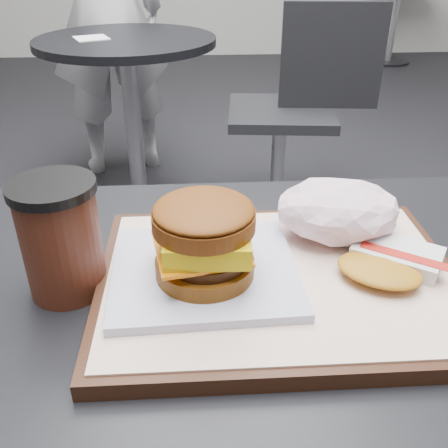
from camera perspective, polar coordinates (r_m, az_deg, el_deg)
customer_table at (r=0.65m, az=6.55°, el=-22.33°), size 0.80×0.60×0.77m
serving_tray at (r=0.54m, az=6.30°, el=-6.45°), size 0.38×0.28×0.02m
breakfast_sandwich at (r=0.50m, az=-2.21°, el=-2.67°), size 0.20×0.18×0.09m
hash_brown at (r=0.55m, az=18.35°, el=-4.10°), size 0.14×0.13×0.02m
crumpled_wrapper at (r=0.59m, az=12.96°, el=1.52°), size 0.14×0.11×0.06m
coffee_cup at (r=0.53m, az=-18.12°, el=-1.57°), size 0.09×0.09×0.12m
neighbor_table at (r=2.12m, az=-10.68°, el=14.91°), size 0.70×0.70×0.75m
napkin at (r=2.08m, az=-14.93°, el=19.85°), size 0.16×0.16×0.00m
neighbor_chair at (r=2.10m, az=8.45°, el=13.80°), size 0.62×0.46×0.88m
patron at (r=2.59m, az=-13.44°, el=22.78°), size 0.66×0.53×1.58m
bg_table_far at (r=5.27m, az=19.20°, el=23.06°), size 0.66×0.66×0.75m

